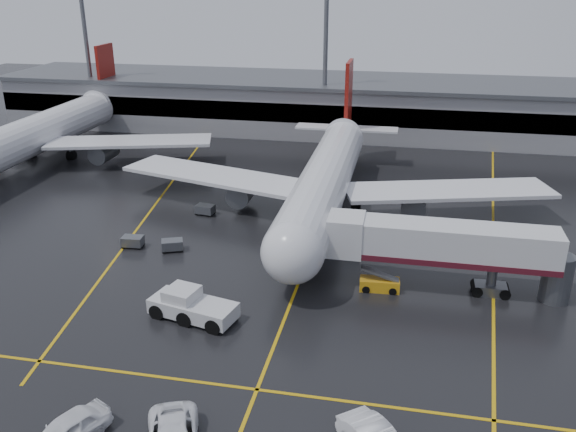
# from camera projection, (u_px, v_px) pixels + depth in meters

# --- Properties ---
(ground) EXTENTS (220.00, 220.00, 0.00)m
(ground) POSITION_uv_depth(u_px,v_px,m) (312.00, 248.00, 58.86)
(ground) COLOR black
(ground) RESTS_ON ground
(apron_line_centre) EXTENTS (0.25, 90.00, 0.02)m
(apron_line_centre) POSITION_uv_depth(u_px,v_px,m) (312.00, 248.00, 58.85)
(apron_line_centre) COLOR gold
(apron_line_centre) RESTS_ON ground
(apron_line_stop) EXTENTS (60.00, 0.25, 0.02)m
(apron_line_stop) POSITION_uv_depth(u_px,v_px,m) (257.00, 390.00, 38.85)
(apron_line_stop) COLOR gold
(apron_line_stop) RESTS_ON ground
(apron_line_left) EXTENTS (9.99, 69.35, 0.02)m
(apron_line_left) POSITION_uv_depth(u_px,v_px,m) (159.00, 199.00, 71.62)
(apron_line_left) COLOR gold
(apron_line_left) RESTS_ON ground
(apron_line_right) EXTENTS (7.57, 69.64, 0.02)m
(apron_line_right) POSITION_uv_depth(u_px,v_px,m) (493.00, 223.00, 64.64)
(apron_line_right) COLOR gold
(apron_line_right) RESTS_ON ground
(terminal) EXTENTS (122.00, 19.00, 8.60)m
(terminal) POSITION_uv_depth(u_px,v_px,m) (359.00, 106.00, 100.81)
(terminal) COLOR gray
(terminal) RESTS_ON ground
(light_mast_left) EXTENTS (3.00, 1.20, 25.45)m
(light_mast_left) POSITION_uv_depth(u_px,v_px,m) (86.00, 41.00, 99.88)
(light_mast_left) COLOR #595B60
(light_mast_left) RESTS_ON ground
(light_mast_mid) EXTENTS (3.00, 1.20, 25.45)m
(light_mast_mid) POSITION_uv_depth(u_px,v_px,m) (326.00, 46.00, 92.54)
(light_mast_mid) COLOR #595B60
(light_mast_mid) RESTS_ON ground
(main_airliner) EXTENTS (48.80, 45.60, 14.10)m
(main_airliner) POSITION_uv_depth(u_px,v_px,m) (327.00, 176.00, 66.10)
(main_airliner) COLOR silver
(main_airliner) RESTS_ON ground
(second_airliner) EXTENTS (48.80, 45.60, 14.10)m
(second_airliner) POSITION_uv_depth(u_px,v_px,m) (42.00, 132.00, 84.72)
(second_airliner) COLOR silver
(second_airliner) RESTS_ON ground
(jet_bridge) EXTENTS (19.90, 3.40, 6.05)m
(jet_bridge) POSITION_uv_depth(u_px,v_px,m) (443.00, 247.00, 49.75)
(jet_bridge) COLOR silver
(jet_bridge) RESTS_ON ground
(pushback_tractor) EXTENTS (7.26, 4.30, 2.44)m
(pushback_tractor) POSITION_uv_depth(u_px,v_px,m) (191.00, 306.00, 46.68)
(pushback_tractor) COLOR silver
(pushback_tractor) RESTS_ON ground
(belt_loader) EXTENTS (3.39, 1.72, 2.10)m
(belt_loader) POSITION_uv_depth(u_px,v_px,m) (380.00, 284.00, 50.92)
(belt_loader) COLOR orange
(belt_loader) RESTS_ON ground
(service_van_d) EXTENTS (4.16, 5.54, 1.76)m
(service_van_d) POSITION_uv_depth(u_px,v_px,m) (67.00, 431.00, 34.13)
(service_van_d) COLOR white
(service_van_d) RESTS_ON ground
(baggage_cart_a) EXTENTS (2.34, 1.95, 1.12)m
(baggage_cart_a) POSITION_uv_depth(u_px,v_px,m) (172.00, 245.00, 58.07)
(baggage_cart_a) COLOR #595B60
(baggage_cart_a) RESTS_ON ground
(baggage_cart_b) EXTENTS (2.09, 1.44, 1.12)m
(baggage_cart_b) POSITION_uv_depth(u_px,v_px,m) (133.00, 241.00, 58.85)
(baggage_cart_b) COLOR #595B60
(baggage_cart_b) RESTS_ON ground
(baggage_cart_c) EXTENTS (2.16, 1.56, 1.12)m
(baggage_cart_c) POSITION_uv_depth(u_px,v_px,m) (205.00, 209.00, 66.81)
(baggage_cart_c) COLOR #595B60
(baggage_cart_c) RESTS_ON ground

